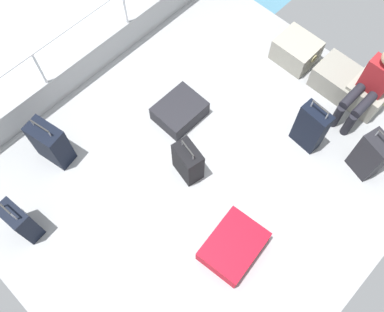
{
  "coord_description": "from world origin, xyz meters",
  "views": [
    {
      "loc": [
        1.37,
        -1.71,
        4.89
      ],
      "look_at": [
        -0.19,
        -0.09,
        0.25
      ],
      "focal_mm": 39.78,
      "sensor_mm": 36.0,
      "label": 1
    }
  ],
  "objects_px": {
    "passenger_seated": "(370,86)",
    "suitcase_4": "(311,127)",
    "suitcase_3": "(51,143)",
    "suitcase_6": "(180,111)",
    "suitcase_1": "(371,155)",
    "suitcase_0": "(233,246)",
    "suitcase_2": "(20,221)",
    "cargo_crate_0": "(296,51)",
    "cargo_crate_1": "(337,78)",
    "suitcase_5": "(188,162)",
    "cargo_crate_2": "(367,94)"
  },
  "relations": [
    {
      "from": "suitcase_3",
      "to": "passenger_seated",
      "type": "bearing_deg",
      "value": 53.61
    },
    {
      "from": "suitcase_3",
      "to": "suitcase_5",
      "type": "relative_size",
      "value": 1.18
    },
    {
      "from": "suitcase_2",
      "to": "suitcase_5",
      "type": "xyz_separation_m",
      "value": [
        0.83,
        1.84,
        -0.03
      ]
    },
    {
      "from": "cargo_crate_2",
      "to": "suitcase_6",
      "type": "bearing_deg",
      "value": -131.17
    },
    {
      "from": "suitcase_0",
      "to": "suitcase_4",
      "type": "distance_m",
      "value": 1.74
    },
    {
      "from": "suitcase_1",
      "to": "suitcase_5",
      "type": "relative_size",
      "value": 1.24
    },
    {
      "from": "cargo_crate_0",
      "to": "suitcase_5",
      "type": "height_order",
      "value": "suitcase_5"
    },
    {
      "from": "cargo_crate_2",
      "to": "suitcase_3",
      "type": "distance_m",
      "value": 4.11
    },
    {
      "from": "passenger_seated",
      "to": "suitcase_2",
      "type": "bearing_deg",
      "value": -114.31
    },
    {
      "from": "passenger_seated",
      "to": "suitcase_3",
      "type": "relative_size",
      "value": 1.45
    },
    {
      "from": "cargo_crate_0",
      "to": "suitcase_0",
      "type": "height_order",
      "value": "cargo_crate_0"
    },
    {
      "from": "cargo_crate_2",
      "to": "suitcase_6",
      "type": "height_order",
      "value": "cargo_crate_2"
    },
    {
      "from": "passenger_seated",
      "to": "suitcase_1",
      "type": "xyz_separation_m",
      "value": [
        0.54,
        -0.64,
        -0.24
      ]
    },
    {
      "from": "suitcase_2",
      "to": "suitcase_0",
      "type": "bearing_deg",
      "value": 38.27
    },
    {
      "from": "suitcase_0",
      "to": "cargo_crate_1",
      "type": "bearing_deg",
      "value": 100.87
    },
    {
      "from": "passenger_seated",
      "to": "suitcase_0",
      "type": "distance_m",
      "value": 2.58
    },
    {
      "from": "cargo_crate_2",
      "to": "suitcase_0",
      "type": "distance_m",
      "value": 2.72
    },
    {
      "from": "cargo_crate_1",
      "to": "suitcase_3",
      "type": "xyz_separation_m",
      "value": [
        -1.9,
        -3.33,
        0.15
      ]
    },
    {
      "from": "suitcase_3",
      "to": "suitcase_2",
      "type": "bearing_deg",
      "value": -57.77
    },
    {
      "from": "suitcase_0",
      "to": "suitcase_2",
      "type": "height_order",
      "value": "suitcase_2"
    },
    {
      "from": "cargo_crate_0",
      "to": "cargo_crate_1",
      "type": "height_order",
      "value": "cargo_crate_0"
    },
    {
      "from": "suitcase_2",
      "to": "suitcase_3",
      "type": "relative_size",
      "value": 1.07
    },
    {
      "from": "cargo_crate_0",
      "to": "suitcase_2",
      "type": "bearing_deg",
      "value": -99.39
    },
    {
      "from": "cargo_crate_1",
      "to": "passenger_seated",
      "type": "relative_size",
      "value": 0.55
    },
    {
      "from": "cargo_crate_2",
      "to": "suitcase_1",
      "type": "distance_m",
      "value": 0.99
    },
    {
      "from": "passenger_seated",
      "to": "suitcase_0",
      "type": "relative_size",
      "value": 1.44
    },
    {
      "from": "passenger_seated",
      "to": "suitcase_1",
      "type": "distance_m",
      "value": 0.87
    },
    {
      "from": "cargo_crate_0",
      "to": "suitcase_6",
      "type": "height_order",
      "value": "cargo_crate_0"
    },
    {
      "from": "suitcase_3",
      "to": "suitcase_1",
      "type": "bearing_deg",
      "value": 41.46
    },
    {
      "from": "suitcase_5",
      "to": "suitcase_3",
      "type": "bearing_deg",
      "value": -143.68
    },
    {
      "from": "suitcase_3",
      "to": "suitcase_5",
      "type": "bearing_deg",
      "value": 36.32
    },
    {
      "from": "suitcase_3",
      "to": "suitcase_6",
      "type": "relative_size",
      "value": 1.2
    },
    {
      "from": "suitcase_0",
      "to": "passenger_seated",
      "type": "bearing_deg",
      "value": 91.46
    },
    {
      "from": "cargo_crate_1",
      "to": "suitcase_0",
      "type": "distance_m",
      "value": 2.73
    },
    {
      "from": "cargo_crate_0",
      "to": "suitcase_4",
      "type": "xyz_separation_m",
      "value": [
        0.93,
        -0.97,
        0.18
      ]
    },
    {
      "from": "passenger_seated",
      "to": "suitcase_4",
      "type": "relative_size",
      "value": 1.32
    },
    {
      "from": "cargo_crate_0",
      "to": "cargo_crate_2",
      "type": "xyz_separation_m",
      "value": [
        1.13,
        0.06,
        0.02
      ]
    },
    {
      "from": "cargo_crate_0",
      "to": "suitcase_4",
      "type": "height_order",
      "value": "suitcase_4"
    },
    {
      "from": "suitcase_0",
      "to": "suitcase_1",
      "type": "distance_m",
      "value": 1.97
    },
    {
      "from": "cargo_crate_0",
      "to": "suitcase_6",
      "type": "relative_size",
      "value": 0.94
    },
    {
      "from": "suitcase_0",
      "to": "suitcase_1",
      "type": "relative_size",
      "value": 0.96
    },
    {
      "from": "cargo_crate_1",
      "to": "suitcase_2",
      "type": "bearing_deg",
      "value": -108.18
    },
    {
      "from": "suitcase_4",
      "to": "suitcase_3",
      "type": "bearing_deg",
      "value": -132.38
    },
    {
      "from": "cargo_crate_2",
      "to": "suitcase_2",
      "type": "relative_size",
      "value": 0.64
    },
    {
      "from": "suitcase_3",
      "to": "suitcase_6",
      "type": "bearing_deg",
      "value": 64.58
    },
    {
      "from": "suitcase_5",
      "to": "suitcase_6",
      "type": "bearing_deg",
      "value": 141.95
    },
    {
      "from": "cargo_crate_1",
      "to": "suitcase_0",
      "type": "relative_size",
      "value": 0.79
    },
    {
      "from": "suitcase_0",
      "to": "suitcase_3",
      "type": "relative_size",
      "value": 1.01
    },
    {
      "from": "suitcase_1",
      "to": "suitcase_4",
      "type": "height_order",
      "value": "suitcase_4"
    },
    {
      "from": "suitcase_1",
      "to": "suitcase_4",
      "type": "bearing_deg",
      "value": -164.81
    }
  ]
}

